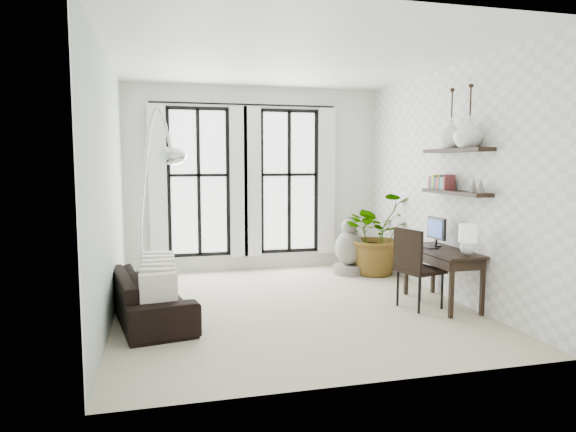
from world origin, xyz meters
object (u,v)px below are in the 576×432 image
object	(u,v)px
sofa	(150,296)
desk_chair	(415,263)
desk	(444,253)
arc_lamp	(156,167)
buddha	(349,251)
plant	(377,233)

from	to	relation	value
sofa	desk_chair	size ratio (longest dim) A/B	1.86
sofa	desk	world-z (taller)	desk
desk	arc_lamp	bearing A→B (deg)	171.58
arc_lamp	buddha	bearing A→B (deg)	27.20
plant	arc_lamp	xyz separation A→B (m)	(-3.59, -1.49, 1.13)
desk_chair	buddha	bearing A→B (deg)	76.69
plant	arc_lamp	bearing A→B (deg)	-157.48
sofa	buddha	bearing A→B (deg)	-71.31
desk_chair	sofa	bearing A→B (deg)	158.01
desk_chair	buddha	xyz separation A→B (m)	(-0.08, 2.16, -0.20)
sofa	plant	world-z (taller)	plant
sofa	arc_lamp	bearing A→B (deg)	-43.08
desk	desk_chair	bearing A→B (deg)	-177.70
desk	desk_chair	xyz separation A→B (m)	(-0.43, -0.02, -0.11)
sofa	plant	size ratio (longest dim) A/B	1.39
plant	desk	distance (m)	2.03
desk_chair	arc_lamp	size ratio (longest dim) A/B	0.41
plant	desk	world-z (taller)	plant
plant	desk	xyz separation A→B (m)	(0.05, -2.03, 0.01)
desk_chair	arc_lamp	distance (m)	3.48
plant	desk_chair	bearing A→B (deg)	-100.62
sofa	desk	size ratio (longest dim) A/B	1.54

